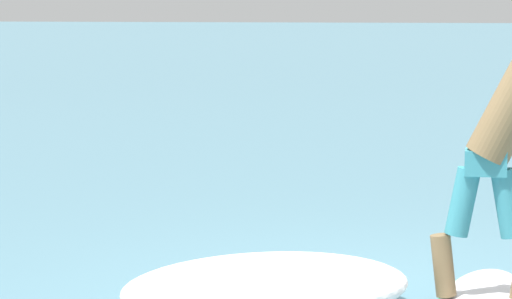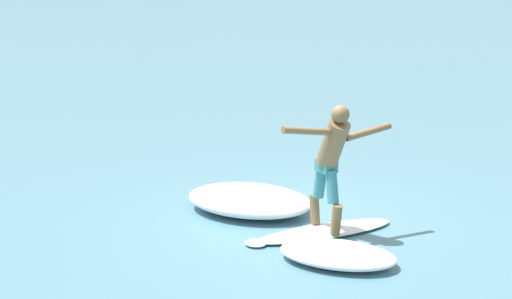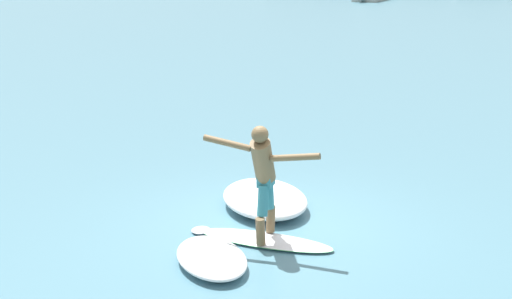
# 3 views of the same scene
# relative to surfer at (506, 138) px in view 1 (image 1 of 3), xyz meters

# --- Properties ---
(surfer) EXTENTS (1.65, 0.76, 1.72)m
(surfer) POSITION_rel_surfer_xyz_m (0.00, 0.00, 0.00)
(surfer) COLOR brown
(surfer) RESTS_ON surfboard
(wave_foam_at_nose) EXTENTS (2.10, 2.27, 0.35)m
(wave_foam_at_nose) POSITION_rel_surfer_xyz_m (-0.38, 1.44, -0.92)
(wave_foam_at_nose) COLOR white
(wave_foam_at_nose) RESTS_ON ground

